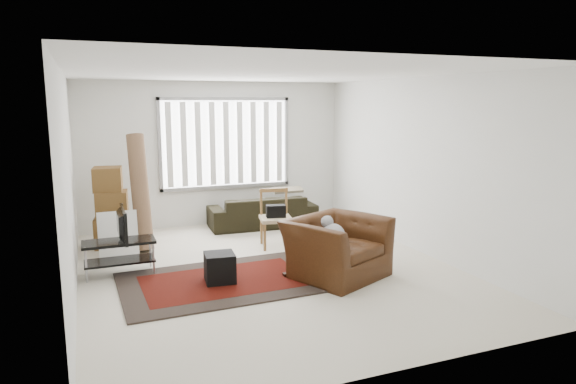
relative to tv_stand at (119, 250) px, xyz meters
The scene contains 11 objects.
room 2.44m from the tv_stand, ahead, with size 6.00×6.02×2.71m.
persian_rug 1.53m from the tv_stand, 33.58° to the right, with size 2.69×1.83×0.02m.
tv_stand is the anchor object (origin of this frame).
tv 0.35m from the tv_stand, behind, with size 0.77×0.10×0.44m, color black.
subwoofer 1.45m from the tv_stand, 35.31° to the right, with size 0.38×0.38×0.38m, color black.
moving_boxes 1.51m from the tv_stand, 90.54° to the left, with size 0.59×0.55×1.30m.
white_flatpack 0.75m from the tv_stand, 87.27° to the left, with size 0.57×0.08×0.72m, color silver.
rolled_rug 1.38m from the tv_stand, 70.23° to the left, with size 0.27×0.27×1.83m, color brown.
sofa 3.28m from the tv_stand, 34.76° to the left, with size 1.99×0.86×0.77m, color black.
side_chair 2.52m from the tv_stand, 11.80° to the left, with size 0.59×0.59×0.93m.
armchair 2.95m from the tv_stand, 23.06° to the right, with size 1.56×1.48×0.91m.
Camera 1 is at (-2.31, -6.50, 2.33)m, focal length 32.00 mm.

